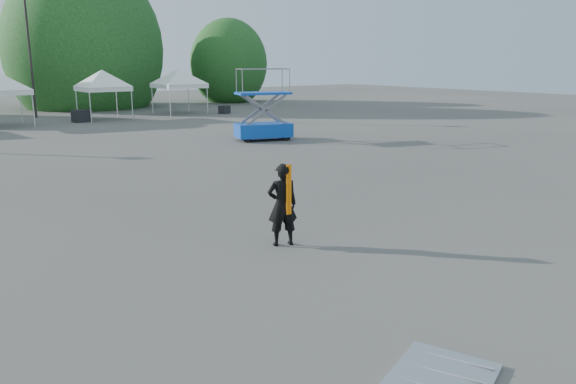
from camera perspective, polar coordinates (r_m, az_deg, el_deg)
ground at (r=13.11m, az=-3.55°, el=-4.35°), size 120.00×120.00×0.00m
light_pole_east at (r=43.58m, az=-24.89°, el=14.12°), size 0.60×0.25×9.80m
tree_mid_e at (r=51.92m, az=-19.98°, el=13.46°), size 5.12×5.12×7.79m
tree_far_e at (r=55.53m, az=-6.03°, el=12.84°), size 3.84×3.84×5.84m
tent_f at (r=40.34m, az=-18.38°, el=11.32°), size 4.25×4.25×3.88m
tent_g at (r=43.47m, az=-11.06°, el=11.83°), size 4.58×4.58×3.88m
man at (r=12.13m, az=-0.58°, el=-1.30°), size 0.77×0.64×1.82m
scissor_lift at (r=28.40m, az=-2.54°, el=8.87°), size 3.04×2.14×3.56m
crate_mid at (r=39.38m, az=-20.28°, el=7.26°), size 1.16×0.98×0.80m
crate_east at (r=43.18m, az=-6.48°, el=8.32°), size 0.97×0.88×0.61m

